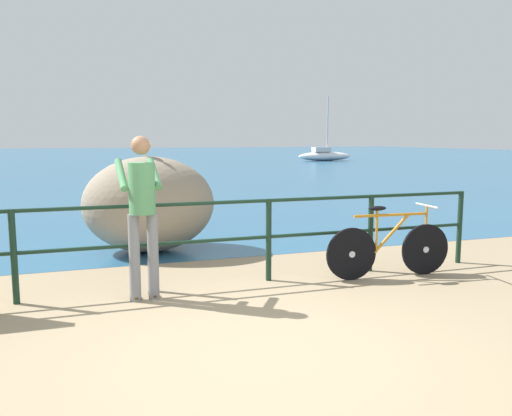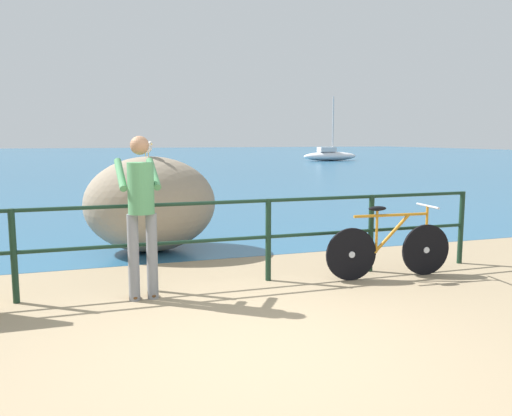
{
  "view_description": "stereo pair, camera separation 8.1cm",
  "coord_description": "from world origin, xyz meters",
  "px_view_note": "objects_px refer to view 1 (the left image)",
  "views": [
    {
      "loc": [
        -1.46,
        -3.89,
        1.76
      ],
      "look_at": [
        0.69,
        2.41,
        0.86
      ],
      "focal_mm": 36.47,
      "sensor_mm": 36.0,
      "label": 1
    },
    {
      "loc": [
        -1.38,
        -3.92,
        1.76
      ],
      "look_at": [
        0.69,
        2.41,
        0.86
      ],
      "focal_mm": 36.47,
      "sensor_mm": 36.0,
      "label": 2
    }
  ],
  "objects_px": {
    "person_at_railing": "(142,210)",
    "bicycle": "(389,247)",
    "breakwater_boulder_main": "(149,204)",
    "sailboat": "(324,155)",
    "seagull": "(146,147)"
  },
  "relations": [
    {
      "from": "bicycle",
      "to": "breakwater_boulder_main",
      "type": "height_order",
      "value": "breakwater_boulder_main"
    },
    {
      "from": "sailboat",
      "to": "bicycle",
      "type": "bearing_deg",
      "value": -115.07
    },
    {
      "from": "person_at_railing",
      "to": "seagull",
      "type": "relative_size",
      "value": 5.24
    },
    {
      "from": "bicycle",
      "to": "sailboat",
      "type": "height_order",
      "value": "sailboat"
    },
    {
      "from": "bicycle",
      "to": "seagull",
      "type": "xyz_separation_m",
      "value": [
        -2.71,
        2.45,
        1.23
      ]
    },
    {
      "from": "person_at_railing",
      "to": "breakwater_boulder_main",
      "type": "height_order",
      "value": "person_at_railing"
    },
    {
      "from": "seagull",
      "to": "sailboat",
      "type": "height_order",
      "value": "sailboat"
    },
    {
      "from": "seagull",
      "to": "bicycle",
      "type": "bearing_deg",
      "value": 28.25
    },
    {
      "from": "person_at_railing",
      "to": "bicycle",
      "type": "bearing_deg",
      "value": -94.26
    },
    {
      "from": "bicycle",
      "to": "person_at_railing",
      "type": "distance_m",
      "value": 3.11
    },
    {
      "from": "breakwater_boulder_main",
      "to": "seagull",
      "type": "xyz_separation_m",
      "value": [
        -0.04,
        -0.09,
        0.88
      ]
    },
    {
      "from": "breakwater_boulder_main",
      "to": "sailboat",
      "type": "distance_m",
      "value": 33.17
    },
    {
      "from": "bicycle",
      "to": "seagull",
      "type": "bearing_deg",
      "value": 141.35
    },
    {
      "from": "bicycle",
      "to": "person_at_railing",
      "type": "height_order",
      "value": "person_at_railing"
    },
    {
      "from": "person_at_railing",
      "to": "breakwater_boulder_main",
      "type": "xyz_separation_m",
      "value": [
        0.38,
        2.47,
        -0.25
      ]
    }
  ]
}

